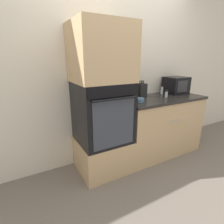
# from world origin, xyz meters

# --- Properties ---
(ground_plane) EXTENTS (12.00, 12.00, 0.00)m
(ground_plane) POSITION_xyz_m (0.00, 0.00, 0.00)
(ground_plane) COLOR #6B6056
(wall_back) EXTENTS (8.00, 0.05, 2.50)m
(wall_back) POSITION_xyz_m (0.00, 0.63, 1.25)
(wall_back) COLOR beige
(wall_back) RESTS_ON ground_plane
(oven_cabinet_base) EXTENTS (0.65, 0.60, 0.43)m
(oven_cabinet_base) POSITION_xyz_m (-0.33, 0.30, 0.21)
(oven_cabinet_base) COLOR tan
(oven_cabinet_base) RESTS_ON ground_plane
(wall_oven) EXTENTS (0.63, 0.64, 0.75)m
(wall_oven) POSITION_xyz_m (-0.33, 0.30, 0.80)
(wall_oven) COLOR black
(wall_oven) RESTS_ON oven_cabinet_base
(oven_cabinet_upper) EXTENTS (0.65, 0.60, 0.64)m
(oven_cabinet_upper) POSITION_xyz_m (-0.33, 0.30, 1.50)
(oven_cabinet_upper) COLOR tan
(oven_cabinet_upper) RESTS_ON wall_oven
(counter_unit) EXTENTS (1.31, 0.63, 0.89)m
(counter_unit) POSITION_xyz_m (0.65, 0.30, 0.45)
(counter_unit) COLOR tan
(counter_unit) RESTS_ON ground_plane
(microwave) EXTENTS (0.35, 0.30, 0.27)m
(microwave) POSITION_xyz_m (1.06, 0.41, 1.02)
(microwave) COLOR black
(microwave) RESTS_ON counter_unit
(knife_block) EXTENTS (0.12, 0.13, 0.24)m
(knife_block) POSITION_xyz_m (0.41, 0.48, 0.99)
(knife_block) COLOR black
(knife_block) RESTS_ON counter_unit
(bowl) EXTENTS (0.15, 0.15, 0.05)m
(bowl) POSITION_xyz_m (0.18, 0.24, 0.91)
(bowl) COLOR #517599
(bowl) RESTS_ON counter_unit
(condiment_jar_near) EXTENTS (0.04, 0.04, 0.11)m
(condiment_jar_near) POSITION_xyz_m (0.82, 0.47, 0.94)
(condiment_jar_near) COLOR silver
(condiment_jar_near) RESTS_ON counter_unit
(condiment_jar_mid) EXTENTS (0.05, 0.05, 0.12)m
(condiment_jar_mid) POSITION_xyz_m (0.06, 0.55, 0.95)
(condiment_jar_mid) COLOR silver
(condiment_jar_mid) RESTS_ON counter_unit
(condiment_jar_far) EXTENTS (0.04, 0.04, 0.11)m
(condiment_jar_far) POSITION_xyz_m (0.70, 0.25, 0.94)
(condiment_jar_far) COLOR silver
(condiment_jar_far) RESTS_ON counter_unit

